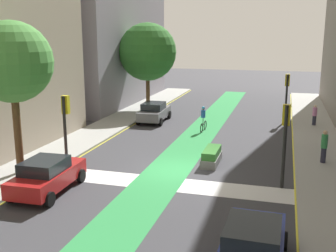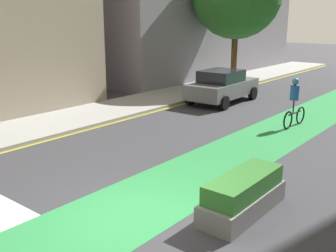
{
  "view_description": "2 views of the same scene",
  "coord_description": "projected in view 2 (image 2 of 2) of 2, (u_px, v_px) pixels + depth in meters",
  "views": [
    {
      "loc": [
        5.2,
        -19.8,
        7.07
      ],
      "look_at": [
        -1.06,
        2.18,
        1.84
      ],
      "focal_mm": 43.97,
      "sensor_mm": 36.0,
      "label": 1
    },
    {
      "loc": [
        5.2,
        -5.31,
        3.97
      ],
      "look_at": [
        -0.87,
        2.19,
        1.36
      ],
      "focal_mm": 42.93,
      "sensor_mm": 36.0,
      "label": 2
    }
  ],
  "objects": [
    {
      "name": "median_planter",
      "position": [
        243.0,
        195.0,
        8.35
      ],
      "size": [
        0.83,
        2.38,
        0.85
      ],
      "color": "slate",
      "rests_on": "ground_plane"
    },
    {
      "name": "cyclist_in_lane",
      "position": [
        295.0,
        102.0,
        14.84
      ],
      "size": [
        0.32,
        1.73,
        1.86
      ],
      "color": "black",
      "rests_on": "ground_plane"
    },
    {
      "name": "bike_lane_paint",
      "position": [
        119.0,
        213.0,
        8.43
      ],
      "size": [
        2.4,
        60.0,
        0.01
      ],
      "primitive_type": "cube",
      "color": "#2D8C47",
      "rests_on": "ground_plane"
    },
    {
      "name": "ground_plane",
      "position": [
        134.0,
        219.0,
        8.18
      ],
      "size": [
        120.0,
        120.0,
        0.0
      ],
      "primitive_type": "plane",
      "color": "#38383D"
    },
    {
      "name": "car_grey_left_far",
      "position": [
        222.0,
        86.0,
        19.25
      ],
      "size": [
        2.17,
        4.27,
        1.57
      ],
      "color": "slate",
      "rests_on": "ground_plane"
    }
  ]
}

